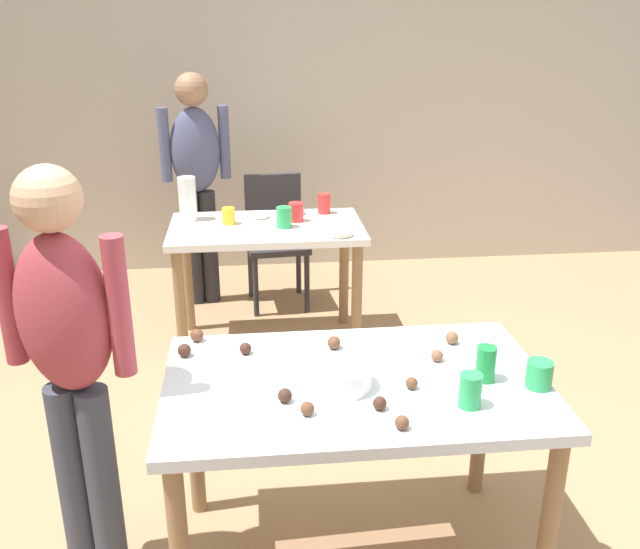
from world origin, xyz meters
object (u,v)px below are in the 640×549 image
(mixing_bowl, at_px, (341,376))
(pitcher_far, at_px, (188,199))
(chair_far_table, at_px, (276,232))
(person_girl_near, at_px, (69,351))
(dining_table_near, at_px, (355,405))
(soda_can, at_px, (486,364))
(dining_table_far, at_px, (267,245))
(person_adult_far, at_px, (196,170))

(mixing_bowl, xyz_separation_m, pitcher_far, (-0.63, 1.99, 0.09))
(chair_far_table, relative_size, person_girl_near, 0.58)
(dining_table_near, distance_m, soda_can, 0.46)
(dining_table_near, distance_m, mixing_bowl, 0.15)
(dining_table_far, xyz_separation_m, person_girl_near, (-0.68, -1.77, 0.26))
(dining_table_near, height_order, pitcher_far, pitcher_far)
(person_adult_far, bearing_deg, person_girl_near, -95.90)
(chair_far_table, relative_size, soda_can, 7.13)
(soda_can, bearing_deg, chair_far_table, 103.11)
(dining_table_far, xyz_separation_m, mixing_bowl, (0.18, -1.84, 0.16))
(dining_table_near, relative_size, dining_table_far, 1.16)
(dining_table_near, relative_size, person_girl_near, 0.86)
(chair_far_table, bearing_deg, person_girl_near, -107.27)
(person_adult_far, bearing_deg, dining_table_near, -75.21)
(mixing_bowl, relative_size, soda_can, 1.67)
(dining_table_far, bearing_deg, mixing_bowl, -84.33)
(person_adult_far, bearing_deg, chair_far_table, -3.68)
(soda_can, bearing_deg, person_girl_near, 176.57)
(person_girl_near, relative_size, mixing_bowl, 7.34)
(chair_far_table, bearing_deg, soda_can, -76.89)
(dining_table_far, bearing_deg, chair_far_table, 83.40)
(chair_far_table, relative_size, mixing_bowl, 4.28)
(dining_table_near, bearing_deg, pitcher_far, 109.28)
(pitcher_far, bearing_deg, dining_table_far, -19.15)
(person_adult_far, xyz_separation_m, soda_can, (1.09, -2.56, -0.11))
(dining_table_near, distance_m, dining_table_far, 1.82)
(dining_table_far, distance_m, person_adult_far, 0.88)
(person_adult_far, bearing_deg, pitcher_far, -92.20)
(mixing_bowl, bearing_deg, dining_table_near, 35.43)
(pitcher_far, bearing_deg, dining_table_near, -70.72)
(chair_far_table, distance_m, mixing_bowl, 2.53)
(chair_far_table, bearing_deg, dining_table_near, -86.33)
(person_girl_near, bearing_deg, chair_far_table, 72.73)
(dining_table_near, xyz_separation_m, chair_far_table, (-0.16, 2.48, -0.16))
(soda_can, xyz_separation_m, pitcher_far, (-1.11, 2.00, 0.07))
(dining_table_far, height_order, person_adult_far, person_adult_far)
(dining_table_near, bearing_deg, chair_far_table, 93.67)
(dining_table_far, xyz_separation_m, pitcher_far, (-0.45, 0.16, 0.25))
(dining_table_far, distance_m, soda_can, 1.97)
(mixing_bowl, bearing_deg, dining_table_far, 95.67)
(mixing_bowl, distance_m, pitcher_far, 2.09)
(soda_can, distance_m, pitcher_far, 2.29)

